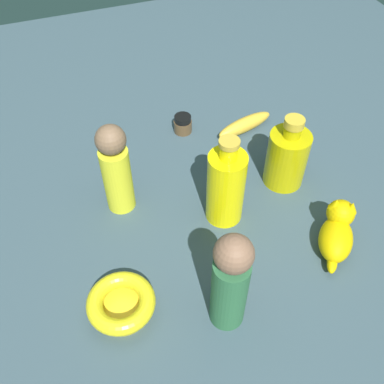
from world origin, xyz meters
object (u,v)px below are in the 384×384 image
object	(u,v)px
bottle_short	(287,157)
bowl	(121,304)
bottle_tall	(226,186)
banana	(245,125)
person_figure_adult	(230,282)
nail_polish_jar	(183,124)
person_figure_child	(116,169)
cat_figurine	(337,231)

from	to	relation	value
bottle_short	bowl	size ratio (longest dim) A/B	1.44
bottle_tall	banana	xyz separation A→B (m)	(-0.16, -0.24, -0.07)
person_figure_adult	bowl	xyz separation A→B (m)	(0.17, -0.07, -0.08)
nail_polish_jar	bottle_tall	world-z (taller)	bottle_tall
nail_polish_jar	banana	distance (m)	0.16
bottle_short	bottle_tall	bearing A→B (deg)	15.90
bowl	bottle_tall	world-z (taller)	bottle_tall
bottle_short	banana	world-z (taller)	bottle_short
person_figure_adult	person_figure_child	bearing A→B (deg)	-71.28
person_figure_child	nail_polish_jar	bearing A→B (deg)	-138.12
bowl	cat_figurine	distance (m)	0.43
person_figure_child	person_figure_adult	bearing A→B (deg)	108.72
nail_polish_jar	person_figure_adult	bearing A→B (deg)	78.80
person_figure_adult	nail_polish_jar	bearing A→B (deg)	-101.20
person_figure_child	bowl	bearing A→B (deg)	76.06
bowl	banana	size ratio (longest dim) A/B	0.75
bowl	bottle_short	bearing A→B (deg)	-155.60
person_figure_adult	nail_polish_jar	size ratio (longest dim) A/B	4.80
bottle_short	bottle_tall	size ratio (longest dim) A/B	0.84
person_figure_adult	cat_figurine	size ratio (longest dim) A/B	1.74
nail_polish_jar	cat_figurine	bearing A→B (deg)	110.50
nail_polish_jar	cat_figurine	xyz separation A→B (m)	(-0.16, 0.43, 0.02)
person_figure_adult	bowl	distance (m)	0.20
person_figure_adult	bowl	world-z (taller)	person_figure_adult
bowl	nail_polish_jar	xyz separation A→B (m)	(-0.27, -0.43, -0.01)
bottle_short	banana	size ratio (longest dim) A/B	1.08
person_figure_child	cat_figurine	xyz separation A→B (m)	(-0.37, 0.25, -0.07)
person_figure_adult	bottle_tall	distance (m)	0.23
bottle_short	nail_polish_jar	world-z (taller)	bottle_short
banana	cat_figurine	bearing A→B (deg)	78.84
bottle_tall	cat_figurine	world-z (taller)	bottle_tall
bowl	bottle_tall	bearing A→B (deg)	-150.61
nail_polish_jar	bottle_tall	xyz separation A→B (m)	(0.01, 0.29, 0.06)
person_figure_child	banana	bearing A→B (deg)	-159.44
bottle_short	bottle_tall	xyz separation A→B (m)	(0.17, 0.05, 0.02)
bottle_tall	person_figure_child	bearing A→B (deg)	-28.08
bottle_short	bowl	xyz separation A→B (m)	(0.42, 0.19, -0.04)
bottle_short	person_figure_child	size ratio (longest dim) A/B	0.81
bottle_short	banana	bearing A→B (deg)	-88.18
bottle_tall	banana	world-z (taller)	bottle_tall
banana	person_figure_adult	bearing A→B (deg)	47.78
person_figure_child	bottle_short	bearing A→B (deg)	171.10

